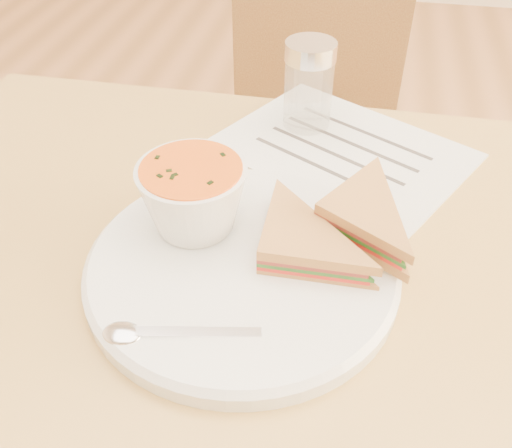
% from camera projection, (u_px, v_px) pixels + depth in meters
% --- Properties ---
extents(chair_far, '(0.38, 0.38, 0.80)m').
position_uv_depth(chair_far, '(294.00, 200.00, 1.22)').
color(chair_far, brown).
rests_on(chair_far, floor).
extents(plate, '(0.37, 0.37, 0.02)m').
position_uv_depth(plate, '(242.00, 268.00, 0.56)').
color(plate, white).
rests_on(plate, dining_table).
extents(soup_bowl, '(0.12, 0.12, 0.08)m').
position_uv_depth(soup_bowl, '(194.00, 200.00, 0.57)').
color(soup_bowl, white).
rests_on(soup_bowl, plate).
extents(sandwich_half_a, '(0.11, 0.11, 0.03)m').
position_uv_depth(sandwich_half_a, '(256.00, 265.00, 0.53)').
color(sandwich_half_a, '#C08943').
rests_on(sandwich_half_a, plate).
extents(sandwich_half_b, '(0.15, 0.15, 0.03)m').
position_uv_depth(sandwich_half_b, '(314.00, 217.00, 0.56)').
color(sandwich_half_b, '#C08943').
rests_on(sandwich_half_b, plate).
extents(spoon, '(0.18, 0.07, 0.01)m').
position_uv_depth(spoon, '(183.00, 333.00, 0.49)').
color(spoon, silver).
rests_on(spoon, plate).
extents(paper_menu, '(0.37, 0.34, 0.00)m').
position_uv_depth(paper_menu, '(342.00, 150.00, 0.74)').
color(paper_menu, white).
rests_on(paper_menu, dining_table).
extents(condiment_shaker, '(0.08, 0.08, 0.12)m').
position_uv_depth(condiment_shaker, '(308.00, 86.00, 0.75)').
color(condiment_shaker, silver).
rests_on(condiment_shaker, dining_table).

